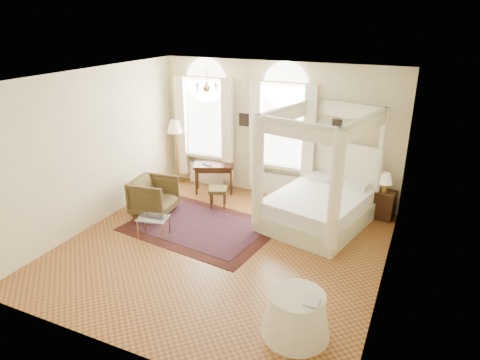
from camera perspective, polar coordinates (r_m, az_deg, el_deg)
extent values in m
plane|color=#965C2B|center=(8.53, -2.44, -9.03)|extent=(6.00, 6.00, 0.00)
plane|color=beige|center=(10.46, 4.88, 6.53)|extent=(6.00, 0.00, 6.00)
plane|color=beige|center=(5.57, -16.91, -8.19)|extent=(6.00, 0.00, 6.00)
plane|color=beige|center=(9.51, -18.99, 3.92)|extent=(0.00, 6.00, 6.00)
plane|color=beige|center=(7.07, 19.60, -2.05)|extent=(0.00, 6.00, 6.00)
plane|color=white|center=(7.43, -2.85, 13.51)|extent=(6.00, 6.00, 0.00)
cube|color=white|center=(11.16, -4.45, 8.27)|extent=(1.10, 0.04, 1.90)
cylinder|color=white|center=(10.99, -4.59, 13.10)|extent=(1.10, 0.04, 1.10)
cube|color=white|center=(11.35, -4.53, 3.30)|extent=(1.32, 0.24, 0.08)
cube|color=#F7ECCC|center=(11.41, -7.80, 7.14)|extent=(0.28, 0.14, 2.60)
cube|color=#F7ECCC|center=(10.77, -1.70, 6.48)|extent=(0.28, 0.14, 2.60)
cube|color=white|center=(11.53, -4.41, 0.92)|extent=(1.00, 0.12, 0.58)
cube|color=white|center=(10.34, 5.90, 7.17)|extent=(1.10, 0.04, 1.90)
cylinder|color=white|center=(10.15, 6.10, 12.37)|extent=(1.10, 0.04, 1.10)
cube|color=white|center=(10.54, 5.54, 1.83)|extent=(1.32, 0.24, 0.08)
cube|color=#F7ECCC|center=(10.47, 2.06, 6.04)|extent=(0.28, 0.14, 2.60)
cube|color=#F7ECCC|center=(10.06, 9.15, 5.13)|extent=(0.28, 0.14, 2.60)
cube|color=white|center=(10.74, 5.48, -0.70)|extent=(1.00, 0.12, 0.58)
cylinder|color=#AD8C39|center=(8.93, -4.50, 13.48)|extent=(0.02, 0.02, 0.40)
sphere|color=#AD8C39|center=(8.96, -4.46, 12.09)|extent=(0.16, 0.16, 0.16)
sphere|color=beige|center=(8.85, -3.19, 12.46)|extent=(0.07, 0.07, 0.07)
sphere|color=beige|center=(9.06, -3.25, 12.67)|extent=(0.07, 0.07, 0.07)
sphere|color=beige|center=(9.17, -4.50, 12.74)|extent=(0.07, 0.07, 0.07)
sphere|color=beige|center=(9.06, -5.72, 12.60)|extent=(0.07, 0.07, 0.07)
sphere|color=beige|center=(8.84, -5.72, 12.38)|extent=(0.07, 0.07, 0.07)
sphere|color=beige|center=(8.73, -4.43, 12.32)|extent=(0.07, 0.07, 0.07)
cube|color=black|center=(10.69, 0.53, 8.03)|extent=(0.26, 0.03, 0.32)
cube|color=black|center=(9.99, 12.78, 7.14)|extent=(0.22, 0.03, 0.26)
cube|color=beige|center=(9.48, 10.22, -4.77)|extent=(2.29, 2.61, 0.39)
cube|color=silver|center=(9.33, 10.36, -2.87)|extent=(2.16, 2.48, 0.30)
cube|color=#F7ECCC|center=(10.09, 13.40, 1.39)|extent=(1.80, 0.50, 1.29)
cube|color=beige|center=(10.34, 9.22, 3.75)|extent=(0.12, 0.12, 2.47)
cube|color=beige|center=(9.70, 18.01, 1.77)|extent=(0.12, 0.12, 2.47)
cube|color=beige|center=(8.62, 2.37, 0.43)|extent=(0.12, 0.12, 2.47)
cube|color=beige|center=(7.84, 12.53, -2.28)|extent=(0.12, 0.12, 2.47)
cube|color=beige|center=(9.68, 14.10, 9.74)|extent=(1.80, 0.50, 0.09)
cube|color=beige|center=(7.82, 7.62, 7.54)|extent=(1.80, 0.50, 0.09)
cube|color=beige|center=(9.13, 6.40, 9.58)|extent=(0.59, 2.22, 0.09)
cube|color=beige|center=(8.40, 16.39, 7.83)|extent=(0.59, 2.22, 0.09)
cube|color=#F7ECCC|center=(9.71, 14.02, 8.88)|extent=(1.85, 0.47, 0.30)
cube|color=#F7ECCC|center=(7.86, 7.57, 6.48)|extent=(1.85, 0.47, 0.30)
cube|color=#F7ECCC|center=(9.17, 6.36, 8.66)|extent=(0.57, 2.27, 0.30)
cube|color=#F7ECCC|center=(8.44, 16.28, 6.84)|extent=(0.57, 2.27, 0.30)
cylinder|color=#F7ECCC|center=(8.58, 2.38, 1.10)|extent=(0.24, 0.24, 2.25)
cylinder|color=#F7ECCC|center=(7.80, 12.60, -1.55)|extent=(0.24, 0.24, 2.25)
cube|color=#32190D|center=(10.09, 18.63, -3.15)|extent=(0.50, 0.46, 0.64)
cylinder|color=#AD8C39|center=(9.90, 18.71, -0.94)|extent=(0.13, 0.13, 0.21)
cone|color=beige|center=(9.83, 18.86, 0.21)|extent=(0.30, 0.30, 0.23)
cube|color=#32190D|center=(10.85, -3.53, 1.97)|extent=(1.13, 0.89, 0.06)
cube|color=#32190D|center=(10.88, -3.52, 1.53)|extent=(1.00, 0.76, 0.10)
cylinder|color=#32190D|center=(11.20, -5.68, 0.52)|extent=(0.05, 0.05, 0.70)
cylinder|color=#32190D|center=(11.15, -1.16, 0.52)|extent=(0.05, 0.05, 0.70)
cylinder|color=#32190D|center=(10.83, -5.87, -0.24)|extent=(0.05, 0.05, 0.70)
cylinder|color=#32190D|center=(10.77, -1.20, -0.24)|extent=(0.05, 0.05, 0.70)
imported|color=black|center=(10.85, -4.24, 2.20)|extent=(0.38, 0.31, 0.03)
cube|color=#40341B|center=(10.08, -2.97, -1.30)|extent=(0.54, 0.54, 0.08)
cylinder|color=#32190D|center=(10.04, -3.91, -2.89)|extent=(0.04, 0.04, 0.40)
cylinder|color=#32190D|center=(10.01, -2.13, -2.92)|extent=(0.04, 0.04, 0.40)
cylinder|color=#32190D|center=(10.33, -3.73, -2.18)|extent=(0.04, 0.04, 0.40)
cylinder|color=#32190D|center=(10.30, -2.00, -2.21)|extent=(0.04, 0.04, 0.40)
imported|color=#483A1F|center=(9.98, -11.42, -2.08)|extent=(1.01, 0.99, 0.83)
cube|color=silver|center=(8.91, -11.51, -5.01)|extent=(0.71, 0.57, 0.02)
cylinder|color=#AD8C39|center=(8.96, -13.47, -6.52)|extent=(0.03, 0.03, 0.42)
cylinder|color=#AD8C39|center=(8.76, -10.19, -6.92)|extent=(0.03, 0.03, 0.42)
cylinder|color=#AD8C39|center=(9.25, -12.57, -5.52)|extent=(0.03, 0.03, 0.42)
cylinder|color=#AD8C39|center=(9.06, -9.38, -5.89)|extent=(0.03, 0.03, 0.42)
cylinder|color=#AD8C39|center=(11.86, -8.22, -0.13)|extent=(0.30, 0.30, 0.03)
cylinder|color=#AD8C39|center=(11.62, -8.41, 3.27)|extent=(0.04, 0.04, 1.51)
cone|color=beige|center=(11.40, -8.63, 7.11)|extent=(0.44, 0.44, 0.32)
cube|color=#3C160E|center=(9.32, -5.20, -6.27)|extent=(3.31, 2.56, 0.01)
cube|color=black|center=(9.32, -5.20, -6.24)|extent=(2.77, 2.03, 0.01)
cone|color=beige|center=(6.40, 7.50, -17.47)|extent=(0.98, 0.98, 0.63)
cylinder|color=beige|center=(6.19, 7.65, -15.06)|extent=(0.80, 0.80, 0.04)
imported|color=black|center=(6.10, 8.73, -15.40)|extent=(0.22, 0.28, 0.02)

